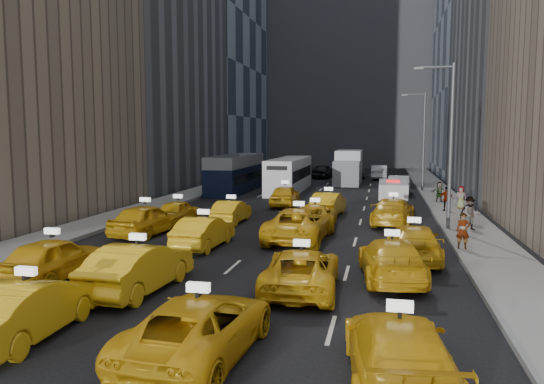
{
  "coord_description": "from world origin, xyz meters",
  "views": [
    {
      "loc": [
        5.79,
        -17.85,
        5.26
      ],
      "look_at": [
        -0.36,
        11.26,
        2.0
      ],
      "focal_mm": 35.0,
      "sensor_mm": 36.0,
      "label": 1
    }
  ],
  "objects_px": {
    "taxi_3": "(399,351)",
    "city_bus": "(289,175)",
    "taxi_1": "(28,308)",
    "taxi_2": "(199,326)",
    "nypd_van": "(393,197)",
    "box_truck": "(348,167)",
    "double_decker": "(236,174)",
    "pedestrian_0": "(463,231)"
  },
  "relations": [
    {
      "from": "taxi_3",
      "to": "city_bus",
      "type": "relative_size",
      "value": 0.44
    },
    {
      "from": "taxi_1",
      "to": "taxi_3",
      "type": "height_order",
      "value": "taxi_1"
    },
    {
      "from": "taxi_2",
      "to": "nypd_van",
      "type": "bearing_deg",
      "value": -96.47
    },
    {
      "from": "taxi_1",
      "to": "box_truck",
      "type": "relative_size",
      "value": 0.59
    },
    {
      "from": "taxi_3",
      "to": "city_bus",
      "type": "bearing_deg",
      "value": -82.62
    },
    {
      "from": "double_decker",
      "to": "city_bus",
      "type": "height_order",
      "value": "double_decker"
    },
    {
      "from": "box_truck",
      "to": "city_bus",
      "type": "bearing_deg",
      "value": -113.29
    },
    {
      "from": "taxi_2",
      "to": "taxi_3",
      "type": "height_order",
      "value": "taxi_3"
    },
    {
      "from": "taxi_1",
      "to": "city_bus",
      "type": "xyz_separation_m",
      "value": [
        0.46,
        36.27,
        0.74
      ]
    },
    {
      "from": "box_truck",
      "to": "pedestrian_0",
      "type": "distance_m",
      "value": 32.72
    },
    {
      "from": "taxi_3",
      "to": "double_decker",
      "type": "bearing_deg",
      "value": -75.22
    },
    {
      "from": "city_bus",
      "to": "pedestrian_0",
      "type": "height_order",
      "value": "city_bus"
    },
    {
      "from": "taxi_1",
      "to": "pedestrian_0",
      "type": "height_order",
      "value": "pedestrian_0"
    },
    {
      "from": "nypd_van",
      "to": "double_decker",
      "type": "height_order",
      "value": "double_decker"
    },
    {
      "from": "taxi_3",
      "to": "city_bus",
      "type": "height_order",
      "value": "city_bus"
    },
    {
      "from": "city_bus",
      "to": "taxi_1",
      "type": "bearing_deg",
      "value": -91.43
    },
    {
      "from": "taxi_2",
      "to": "box_truck",
      "type": "distance_m",
      "value": 45.0
    },
    {
      "from": "taxi_1",
      "to": "double_decker",
      "type": "bearing_deg",
      "value": -84.61
    },
    {
      "from": "taxi_1",
      "to": "city_bus",
      "type": "bearing_deg",
      "value": -92.33
    },
    {
      "from": "city_bus",
      "to": "box_truck",
      "type": "relative_size",
      "value": 1.49
    },
    {
      "from": "taxi_1",
      "to": "pedestrian_0",
      "type": "xyz_separation_m",
      "value": [
        12.49,
        12.85,
        0.19
      ]
    },
    {
      "from": "nypd_van",
      "to": "city_bus",
      "type": "relative_size",
      "value": 0.43
    },
    {
      "from": "taxi_1",
      "to": "city_bus",
      "type": "relative_size",
      "value": 0.39
    },
    {
      "from": "box_truck",
      "to": "taxi_1",
      "type": "bearing_deg",
      "value": -90.4
    },
    {
      "from": "taxi_1",
      "to": "pedestrian_0",
      "type": "bearing_deg",
      "value": -135.78
    },
    {
      "from": "taxi_3",
      "to": "double_decker",
      "type": "relative_size",
      "value": 0.45
    },
    {
      "from": "box_truck",
      "to": "pedestrian_0",
      "type": "xyz_separation_m",
      "value": [
        7.2,
        -31.91,
        -0.78
      ]
    },
    {
      "from": "taxi_2",
      "to": "box_truck",
      "type": "height_order",
      "value": "box_truck"
    },
    {
      "from": "taxi_1",
      "to": "nypd_van",
      "type": "bearing_deg",
      "value": -112.24
    },
    {
      "from": "city_bus",
      "to": "taxi_3",
      "type": "bearing_deg",
      "value": -77.22
    },
    {
      "from": "taxi_3",
      "to": "nypd_van",
      "type": "distance_m",
      "value": 26.3
    },
    {
      "from": "nypd_van",
      "to": "pedestrian_0",
      "type": "height_order",
      "value": "nypd_van"
    },
    {
      "from": "taxi_3",
      "to": "pedestrian_0",
      "type": "relative_size",
      "value": 3.19
    },
    {
      "from": "taxi_3",
      "to": "taxi_2",
      "type": "bearing_deg",
      "value": -12.85
    },
    {
      "from": "box_truck",
      "to": "pedestrian_0",
      "type": "height_order",
      "value": "box_truck"
    },
    {
      "from": "taxi_1",
      "to": "taxi_3",
      "type": "distance_m",
      "value": 9.37
    },
    {
      "from": "taxi_3",
      "to": "nypd_van",
      "type": "relative_size",
      "value": 1.01
    },
    {
      "from": "double_decker",
      "to": "box_truck",
      "type": "distance_m",
      "value": 13.71
    },
    {
      "from": "taxi_2",
      "to": "double_decker",
      "type": "xyz_separation_m",
      "value": [
        -9.04,
        35.17,
        0.9
      ]
    },
    {
      "from": "taxi_1",
      "to": "taxi_2",
      "type": "bearing_deg",
      "value": 175.6
    },
    {
      "from": "taxi_1",
      "to": "pedestrian_0",
      "type": "relative_size",
      "value": 2.87
    },
    {
      "from": "nypd_van",
      "to": "double_decker",
      "type": "bearing_deg",
      "value": 152.05
    }
  ]
}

